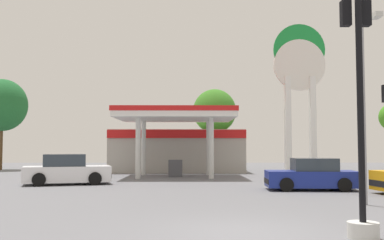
% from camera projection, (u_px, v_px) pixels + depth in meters
% --- Properties ---
extents(ground_plane, '(90.00, 90.00, 0.00)m').
position_uv_depth(ground_plane, '(243.00, 231.00, 10.34)').
color(ground_plane, slate).
rests_on(ground_plane, ground).
extents(gas_station, '(10.21, 13.50, 4.39)m').
position_uv_depth(gas_station, '(177.00, 147.00, 35.33)').
color(gas_station, '#ADA89E').
rests_on(gas_station, ground).
extents(station_pole_sign, '(3.61, 0.56, 10.56)m').
position_uv_depth(station_pole_sign, '(300.00, 81.00, 31.30)').
color(station_pole_sign, white).
rests_on(station_pole_sign, ground).
extents(car_0, '(4.11, 2.01, 1.44)m').
position_uv_depth(car_0, '(312.00, 176.00, 20.28)').
color(car_0, black).
rests_on(car_0, ground).
extents(car_2, '(4.72, 2.94, 1.57)m').
position_uv_depth(car_2, '(67.00, 171.00, 23.36)').
color(car_2, black).
rests_on(car_2, ground).
extents(traffic_signal_1, '(0.66, 0.69, 5.31)m').
position_uv_depth(traffic_signal_1, '(360.00, 145.00, 9.70)').
color(traffic_signal_1, silver).
rests_on(traffic_signal_1, ground).
extents(tree_0, '(4.23, 4.23, 7.76)m').
position_uv_depth(tree_0, '(2.00, 105.00, 38.40)').
color(tree_0, brown).
rests_on(tree_0, ground).
extents(tree_1, '(3.70, 3.70, 6.92)m').
position_uv_depth(tree_1, '(215.00, 111.00, 38.61)').
color(tree_1, brown).
rests_on(tree_1, ground).
extents(corner_streetlamp, '(0.24, 1.48, 6.27)m').
position_uv_depth(corner_streetlamp, '(366.00, 91.00, 15.06)').
color(corner_streetlamp, gray).
rests_on(corner_streetlamp, ground).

